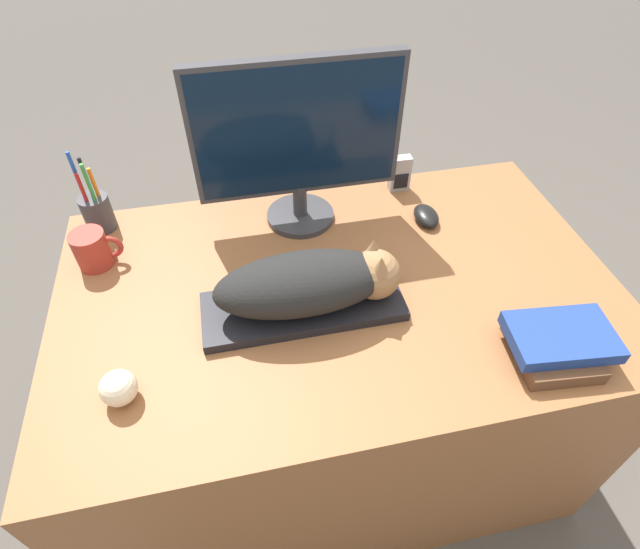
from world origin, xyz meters
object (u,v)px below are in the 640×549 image
(phone, at_px, (400,174))
(computer_mouse, at_px, (426,216))
(coffee_mug, at_px, (93,249))
(pen_cup, at_px, (97,210))
(cat, at_px, (315,282))
(book_stack, at_px, (557,343))
(baseball, at_px, (118,388))
(monitor, at_px, (298,137))
(keyboard, at_px, (303,307))

(phone, bearing_deg, computer_mouse, -80.83)
(coffee_mug, bearing_deg, pen_cup, 90.84)
(computer_mouse, bearing_deg, cat, -145.33)
(cat, height_order, book_stack, cat)
(cat, xyz_separation_m, baseball, (-0.40, -0.14, -0.05))
(pen_cup, distance_m, baseball, 0.54)
(monitor, distance_m, baseball, 0.66)
(pen_cup, bearing_deg, computer_mouse, -10.15)
(keyboard, height_order, baseball, baseball)
(coffee_mug, bearing_deg, keyboard, -28.67)
(monitor, bearing_deg, keyboard, -99.46)
(baseball, relative_size, phone, 0.68)
(keyboard, bearing_deg, pen_cup, 139.62)
(baseball, bearing_deg, coffee_mug, 101.72)
(pen_cup, bearing_deg, baseball, -81.09)
(book_stack, bearing_deg, cat, 153.85)
(monitor, height_order, computer_mouse, monitor)
(monitor, xyz_separation_m, baseball, (-0.43, -0.46, -0.20))
(monitor, relative_size, phone, 4.87)
(book_stack, bearing_deg, baseball, 174.96)
(keyboard, relative_size, book_stack, 2.01)
(baseball, xyz_separation_m, phone, (0.72, 0.54, 0.02))
(coffee_mug, bearing_deg, monitor, 7.79)
(keyboard, xyz_separation_m, baseball, (-0.37, -0.14, 0.02))
(computer_mouse, relative_size, book_stack, 0.44)
(pen_cup, bearing_deg, keyboard, -40.38)
(keyboard, relative_size, phone, 4.31)
(computer_mouse, bearing_deg, monitor, 166.29)
(coffee_mug, distance_m, book_stack, 1.04)
(monitor, height_order, baseball, monitor)
(cat, height_order, monitor, monitor)
(keyboard, bearing_deg, coffee_mug, 151.33)
(computer_mouse, distance_m, coffee_mug, 0.83)
(monitor, bearing_deg, computer_mouse, -13.71)
(coffee_mug, relative_size, phone, 1.11)
(pen_cup, height_order, phone, pen_cup)
(computer_mouse, height_order, baseball, baseball)
(baseball, distance_m, phone, 0.90)
(computer_mouse, bearing_deg, keyboard, -147.32)
(pen_cup, bearing_deg, phone, 0.37)
(baseball, relative_size, book_stack, 0.32)
(cat, height_order, pen_cup, pen_cup)
(monitor, bearing_deg, cat, -94.66)
(keyboard, height_order, cat, cat)
(computer_mouse, height_order, coffee_mug, coffee_mug)
(cat, relative_size, pen_cup, 1.80)
(computer_mouse, relative_size, phone, 0.94)
(keyboard, bearing_deg, cat, -0.00)
(baseball, bearing_deg, phone, 36.70)
(monitor, relative_size, book_stack, 2.27)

